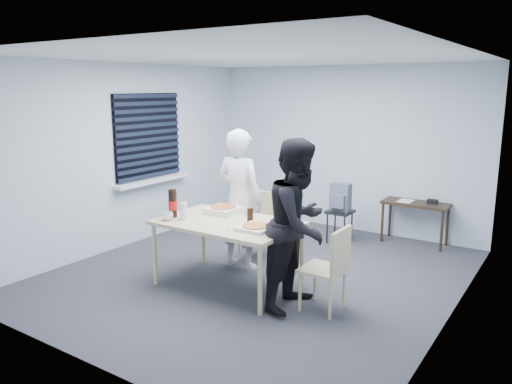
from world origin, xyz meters
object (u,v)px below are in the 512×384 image
Objects in this scene: mug_a at (168,216)px; soda_bottle at (173,204)px; person_black at (299,224)px; stool at (340,218)px; dining_table at (228,226)px; chair_right at (331,264)px; mug_b at (246,212)px; side_table at (416,208)px; person_white at (240,199)px; chair_far at (260,220)px; backpack at (340,197)px.

soda_bottle is at bearing 110.57° from mug_a.
stool is (-0.54, 2.26, -0.51)m from person_black.
chair_right is (1.28, 0.02, -0.20)m from dining_table.
stool is 4.87× the size of mug_b.
stool is 1.98m from mug_b.
side_table is 3.60m from soda_bottle.
person_white is at bearing 112.39° from dining_table.
mug_a is (-0.36, -0.91, -0.07)m from person_white.
chair_right is 0.95× the size of side_table.
chair_right is 1.66m from person_white.
soda_bottle is at bearing -163.72° from dining_table.
person_black reaches higher than dining_table.
mug_a is (-1.93, -3.12, 0.27)m from side_table.
person_black is 3.64× the size of stool.
side_table is at bearing -125.40° from person_white.
side_table is 2.87× the size of soda_bottle.
person_black is at bearing 11.50° from mug_a.
chair_right is at bearing 160.02° from person_white.
dining_table is 15.79× the size of mug_b.
stool is (0.63, 1.65, -0.51)m from person_white.
stool is (0.39, 2.23, -0.33)m from dining_table.
dining_table is 1.77× the size of chair_right.
mug_a is (-1.53, -0.31, -0.07)m from person_black.
soda_bottle is at bearing -108.67° from chair_far.
person_black is 1.90× the size of side_table.
person_black reaches higher than side_table.
side_table is 1.11m from backpack.
backpack is at bearing 61.77° from chair_far.
dining_table is 1.30m from chair_right.
backpack is at bearing 111.99° from chair_right.
backpack is at bearing -148.85° from side_table.
mug_a is (-0.36, -1.39, 0.30)m from chair_far.
chair_far is at bearing 71.33° from soda_bottle.
chair_far reaches higher than side_table.
chair_far is at bearing 145.95° from chair_right.
side_table reaches higher than stool.
mug_a is at bearing 101.50° from person_black.
soda_bottle reaches higher than mug_a.
side_table is at bearing -8.12° from person_black.
mug_b reaches higher than side_table.
person_white reaches higher than stool.
backpack is (-0.94, -0.57, 0.14)m from side_table.
chair_far and chair_right have the same top height.
dining_table is 1.77× the size of chair_far.
soda_bottle reaches higher than mug_b.
chair_right is 8.90× the size of mug_b.
person_white is at bearing 137.77° from mug_b.
person_white is at bearing 62.68° from person_black.
chair_far is 1.00× the size of chair_right.
chair_right is (1.51, -1.02, 0.00)m from chair_far.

